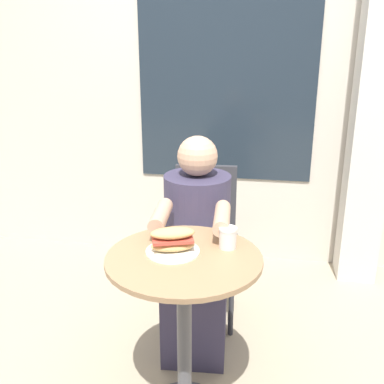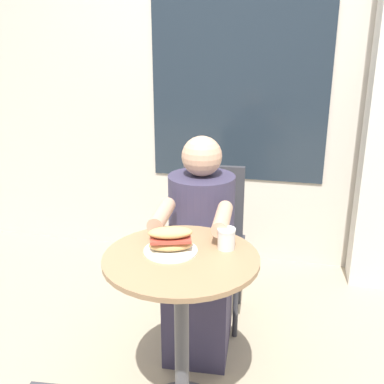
# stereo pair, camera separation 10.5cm
# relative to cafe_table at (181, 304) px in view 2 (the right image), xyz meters

# --- Properties ---
(storefront_wall) EXTENTS (8.00, 0.09, 2.80)m
(storefront_wall) POSITION_rel_cafe_table_xyz_m (-0.00, 1.59, 0.86)
(storefront_wall) COLOR beige
(storefront_wall) RESTS_ON ground_plane
(cafe_table) EXTENTS (0.61, 0.61, 0.76)m
(cafe_table) POSITION_rel_cafe_table_xyz_m (0.00, 0.00, 0.00)
(cafe_table) COLOR #997551
(cafe_table) RESTS_ON ground_plane
(diner_chair) EXTENTS (0.41, 0.41, 0.87)m
(diner_chair) POSITION_rel_cafe_table_xyz_m (-0.04, 0.83, -0.02)
(diner_chair) COLOR #333338
(diner_chair) RESTS_ON ground_plane
(seated_diner) EXTENTS (0.36, 0.60, 1.12)m
(seated_diner) POSITION_rel_cafe_table_xyz_m (-0.03, 0.48, -0.06)
(seated_diner) COLOR #38334C
(seated_diner) RESTS_ON ground_plane
(sandwich_on_plate) EXTENTS (0.21, 0.21, 0.10)m
(sandwich_on_plate) POSITION_rel_cafe_table_xyz_m (-0.05, 0.03, 0.26)
(sandwich_on_plate) COLOR white
(sandwich_on_plate) RESTS_ON cafe_table
(drink_cup) EXTENTS (0.07, 0.07, 0.09)m
(drink_cup) POSITION_rel_cafe_table_xyz_m (0.16, 0.10, 0.26)
(drink_cup) COLOR silver
(drink_cup) RESTS_ON cafe_table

